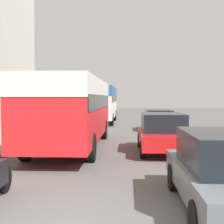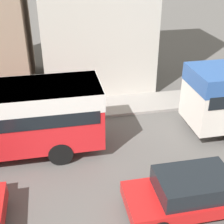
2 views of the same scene
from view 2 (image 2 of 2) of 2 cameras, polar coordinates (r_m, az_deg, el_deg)
The scene contains 2 objects.
car_distant at distance 10.98m, azimuth 14.56°, elevation -13.90°, with size 1.94×4.52×1.42m.
pedestrian_walking_away at distance 16.48m, azimuth -8.94°, elevation 3.29°, with size 0.37×0.37×1.72m.
Camera 2 is at (9.77, 11.79, 8.02)m, focal length 50.00 mm.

